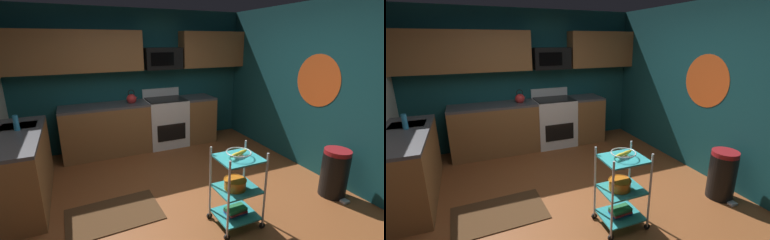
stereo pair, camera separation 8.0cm
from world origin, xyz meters
The scene contains 16 objects.
floor centered at (0.00, 0.00, -0.02)m, with size 4.40×4.80×0.04m, color brown.
wall_back centered at (0.00, 2.43, 1.30)m, with size 4.52×0.06×2.60m, color #14474C.
wall_right centered at (2.23, 0.00, 1.30)m, with size 0.06×4.80×2.60m, color #14474C.
wall_flower_decal centered at (2.20, 0.11, 1.45)m, with size 0.79×0.79×0.00m, color #E5591E.
counter_run centered at (-0.71, 1.68, 0.46)m, with size 3.65×2.29×0.92m.
oven_range centered at (0.46, 2.10, 0.48)m, with size 0.76×0.65×1.10m.
upper_cabinets centered at (-0.10, 2.24, 1.85)m, with size 4.40×0.33×0.70m.
microwave centered at (0.46, 2.21, 1.70)m, with size 0.70×0.39×0.40m.
rolling_cart centered at (0.37, -0.58, 0.45)m, with size 0.53×0.42×0.91m.
fruit_bowl centered at (0.37, -0.58, 0.88)m, with size 0.27×0.27×0.07m.
mixing_bowl_large centered at (0.34, -0.58, 0.52)m, with size 0.25×0.25×0.11m.
book_stack centered at (0.37, -0.58, 0.17)m, with size 0.25×0.17×0.08m.
kettle centered at (-0.20, 2.10, 1.00)m, with size 0.21×0.18×0.26m.
dish_soap_bottle centered at (-1.88, 1.12, 1.02)m, with size 0.06×0.06×0.20m, color #2D8CBF.
trash_can centered at (1.90, -0.61, 0.33)m, with size 0.34×0.42×0.66m.
floor_rug centered at (-0.89, 0.15, 0.01)m, with size 1.10×0.70×0.01m, color #472D19.
Camera 2 is at (-1.10, -2.82, 2.03)m, focal length 25.15 mm.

